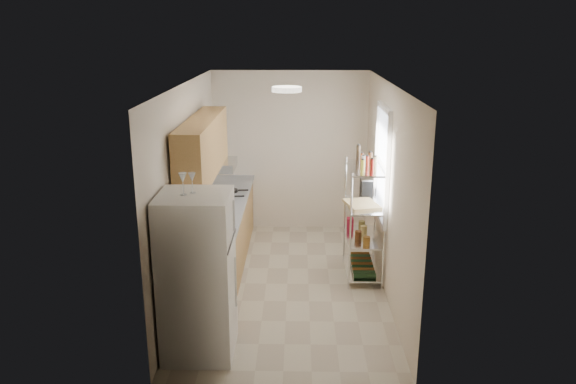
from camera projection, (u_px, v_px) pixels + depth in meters
name	position (u px, v px, depth m)	size (l,w,h in m)	color
room	(287.00, 189.00, 7.02)	(2.52, 4.42, 2.62)	beige
counter_run	(221.00, 239.00, 7.69)	(0.63, 3.51, 0.90)	tan
upper_cabinets	(203.00, 147.00, 6.99)	(0.33, 2.20, 0.72)	tan
range_hood	(218.00, 165.00, 7.87)	(0.50, 0.60, 0.12)	#B7BABC
window	(382.00, 164.00, 7.26)	(0.06, 1.00, 1.46)	white
bakers_rack	(364.00, 197.00, 7.34)	(0.45, 0.90, 1.73)	silver
ceiling_dome	(287.00, 89.00, 6.37)	(0.34, 0.34, 0.06)	white
refrigerator	(197.00, 276.00, 5.62)	(0.70, 0.70, 1.71)	silver
wine_glass_a	(192.00, 183.00, 5.40)	(0.07, 0.07, 0.20)	silver
wine_glass_b	(183.00, 184.00, 5.33)	(0.08, 0.08, 0.22)	silver
rice_cooker	(216.00, 200.00, 7.53)	(0.27, 0.27, 0.22)	white
frying_pan_large	(224.00, 197.00, 7.99)	(0.25, 0.25, 0.04)	black
frying_pan_small	(231.00, 191.00, 8.30)	(0.20, 0.20, 0.04)	black
cutting_board	(362.00, 204.00, 7.32)	(0.38, 0.49, 0.03)	tan
espresso_machine	(366.00, 188.00, 7.65)	(0.15, 0.23, 0.27)	black
storage_bag	(350.00, 223.00, 7.79)	(0.09, 0.12, 0.14)	maroon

